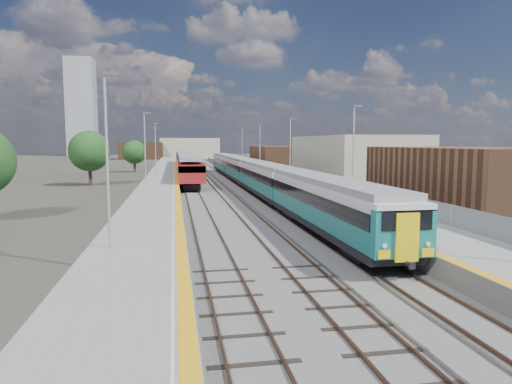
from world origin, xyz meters
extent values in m
plane|color=#47443A|center=(0.00, 50.00, 0.00)|extent=(320.00, 320.00, 0.00)
cube|color=#565451|center=(-2.25, 52.50, 0.03)|extent=(10.50, 155.00, 0.06)
cube|color=#4C3323|center=(0.78, 55.00, 0.11)|extent=(0.07, 160.00, 0.14)
cube|color=#4C3323|center=(2.22, 55.00, 0.11)|extent=(0.07, 160.00, 0.14)
cube|color=#4C3323|center=(-2.72, 55.00, 0.11)|extent=(0.07, 160.00, 0.14)
cube|color=#4C3323|center=(-1.28, 55.00, 0.11)|extent=(0.07, 160.00, 0.14)
cube|color=#4C3323|center=(-6.22, 55.00, 0.11)|extent=(0.07, 160.00, 0.14)
cube|color=#4C3323|center=(-4.78, 55.00, 0.11)|extent=(0.07, 160.00, 0.14)
cube|color=gray|center=(0.45, 55.00, 0.10)|extent=(0.08, 160.00, 0.10)
cube|color=gray|center=(-0.95, 55.00, 0.10)|extent=(0.08, 160.00, 0.10)
cube|color=slate|center=(5.25, 52.50, 0.50)|extent=(4.70, 155.00, 1.00)
cube|color=gray|center=(5.25, 52.50, 1.00)|extent=(4.70, 155.00, 0.03)
cube|color=#EFA715|center=(3.15, 52.50, 1.02)|extent=(0.40, 155.00, 0.01)
cube|color=gray|center=(7.45, 52.50, 1.60)|extent=(0.06, 155.00, 1.20)
cylinder|color=#9EA0A3|center=(6.60, 22.00, 4.77)|extent=(0.12, 0.12, 7.50)
cube|color=#4C4C4F|center=(6.85, 22.00, 8.42)|extent=(0.70, 0.18, 0.14)
cylinder|color=#9EA0A3|center=(6.60, 42.00, 4.77)|extent=(0.12, 0.12, 7.50)
cube|color=#4C4C4F|center=(6.85, 42.00, 8.42)|extent=(0.70, 0.18, 0.14)
cylinder|color=#9EA0A3|center=(6.60, 62.00, 4.77)|extent=(0.12, 0.12, 7.50)
cube|color=#4C4C4F|center=(6.85, 62.00, 8.42)|extent=(0.70, 0.18, 0.14)
cylinder|color=#9EA0A3|center=(6.60, 82.00, 4.77)|extent=(0.12, 0.12, 7.50)
cube|color=#4C4C4F|center=(6.85, 82.00, 8.42)|extent=(0.70, 0.18, 0.14)
cube|color=slate|center=(-9.05, 52.50, 0.50)|extent=(4.30, 155.00, 1.00)
cube|color=gray|center=(-9.05, 52.50, 1.00)|extent=(4.30, 155.00, 0.03)
cube|color=#EFA715|center=(-7.15, 52.50, 1.02)|extent=(0.45, 155.00, 0.01)
cube|color=silver|center=(-7.50, 52.50, 1.03)|extent=(0.08, 155.00, 0.01)
cylinder|color=#9EA0A3|center=(-10.20, 8.00, 4.77)|extent=(0.12, 0.12, 7.50)
cube|color=#4C4C4F|center=(-9.95, 8.00, 8.42)|extent=(0.70, 0.18, 0.14)
cylinder|color=#9EA0A3|center=(-10.20, 34.00, 4.77)|extent=(0.12, 0.12, 7.50)
cube|color=#4C4C4F|center=(-9.95, 34.00, 8.42)|extent=(0.70, 0.18, 0.14)
cylinder|color=#9EA0A3|center=(-10.20, 60.00, 4.77)|extent=(0.12, 0.12, 7.50)
cube|color=#4C4C4F|center=(-9.95, 60.00, 8.42)|extent=(0.70, 0.18, 0.14)
cube|color=brown|center=(14.00, 18.00, 2.60)|extent=(9.00, 16.00, 5.20)
cube|color=#AAA488|center=(16.00, 45.00, 3.20)|extent=(11.00, 22.00, 6.40)
cube|color=brown|center=(13.00, 78.00, 2.40)|extent=(8.00, 18.00, 4.80)
cube|color=#AAA488|center=(-2.00, 150.00, 3.50)|extent=(20.00, 14.00, 7.00)
cube|color=brown|center=(-18.00, 145.00, 2.80)|extent=(14.00, 12.00, 5.60)
cube|color=gray|center=(-45.00, 190.00, 20.00)|extent=(11.00, 11.00, 40.00)
cube|color=black|center=(1.50, 13.42, 0.81)|extent=(2.51, 17.97, 0.42)
cube|color=#125C5A|center=(1.50, 13.42, 1.55)|extent=(2.60, 17.97, 1.05)
cube|color=black|center=(1.50, 13.42, 2.38)|extent=(2.65, 17.97, 0.72)
cube|color=silver|center=(1.50, 13.42, 2.95)|extent=(2.60, 17.97, 0.44)
cube|color=gray|center=(1.50, 13.42, 3.34)|extent=(2.30, 17.97, 0.37)
cube|color=black|center=(1.50, 31.88, 0.81)|extent=(2.51, 17.97, 0.42)
cube|color=#125C5A|center=(1.50, 31.88, 1.55)|extent=(2.60, 17.97, 1.05)
cube|color=black|center=(1.50, 31.88, 2.38)|extent=(2.65, 17.97, 0.72)
cube|color=silver|center=(1.50, 31.88, 2.95)|extent=(2.60, 17.97, 0.44)
cube|color=gray|center=(1.50, 31.88, 3.34)|extent=(2.30, 17.97, 0.37)
cube|color=black|center=(1.50, 50.35, 0.81)|extent=(2.51, 17.97, 0.42)
cube|color=#125C5A|center=(1.50, 50.35, 1.55)|extent=(2.60, 17.97, 1.05)
cube|color=black|center=(1.50, 50.35, 2.38)|extent=(2.65, 17.97, 0.72)
cube|color=silver|center=(1.50, 50.35, 2.95)|extent=(2.60, 17.97, 0.44)
cube|color=gray|center=(1.50, 50.35, 3.34)|extent=(2.30, 17.97, 0.37)
cube|color=black|center=(1.50, 68.82, 0.81)|extent=(2.51, 17.97, 0.42)
cube|color=#125C5A|center=(1.50, 68.82, 1.55)|extent=(2.60, 17.97, 1.05)
cube|color=black|center=(1.50, 68.82, 2.38)|extent=(2.65, 17.97, 0.72)
cube|color=silver|center=(1.50, 68.82, 2.95)|extent=(2.60, 17.97, 0.44)
cube|color=gray|center=(1.50, 68.82, 3.34)|extent=(2.30, 17.97, 0.37)
cube|color=#125C5A|center=(1.50, 4.20, 1.98)|extent=(2.58, 0.55, 1.93)
cube|color=black|center=(1.50, 3.92, 2.53)|extent=(2.12, 0.06, 0.74)
cube|color=yellow|center=(1.50, 3.86, 1.89)|extent=(0.97, 0.09, 1.93)
cube|color=black|center=(-5.50, 47.19, 0.49)|extent=(1.98, 16.80, 0.69)
cube|color=maroon|center=(-5.50, 47.19, 2.13)|extent=(2.91, 19.76, 2.08)
cube|color=black|center=(-5.50, 47.19, 2.65)|extent=(2.97, 19.76, 0.73)
cube|color=gray|center=(-5.50, 47.19, 3.69)|extent=(2.60, 19.76, 0.42)
cube|color=black|center=(-5.50, 67.45, 0.49)|extent=(1.98, 16.80, 0.69)
cube|color=maroon|center=(-5.50, 67.45, 2.13)|extent=(2.91, 19.76, 2.08)
cube|color=black|center=(-5.50, 67.45, 2.65)|extent=(2.97, 19.76, 0.73)
cube|color=gray|center=(-5.50, 67.45, 3.69)|extent=(2.60, 19.76, 0.42)
cube|color=black|center=(-5.50, 87.71, 0.49)|extent=(1.98, 16.80, 0.69)
cube|color=maroon|center=(-5.50, 87.71, 2.13)|extent=(2.91, 19.76, 2.08)
cube|color=black|center=(-5.50, 87.71, 2.65)|extent=(2.97, 19.76, 0.73)
cube|color=gray|center=(-5.50, 87.71, 3.69)|extent=(2.60, 19.76, 0.42)
cylinder|color=#382619|center=(-18.12, 49.42, 1.24)|extent=(0.44, 0.44, 2.47)
sphere|color=#1F481B|center=(-18.12, 49.42, 4.46)|extent=(5.22, 5.22, 5.22)
cylinder|color=#382619|center=(-14.71, 75.73, 1.04)|extent=(0.44, 0.44, 2.08)
sphere|color=#1F481B|center=(-14.71, 75.73, 3.76)|extent=(4.40, 4.40, 4.40)
cylinder|color=#382619|center=(23.61, 62.93, 1.14)|extent=(0.44, 0.44, 2.28)
sphere|color=#1F481B|center=(23.61, 62.93, 4.12)|extent=(4.82, 4.82, 4.82)
camera|label=1|loc=(-7.38, -12.27, 5.58)|focal=32.00mm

